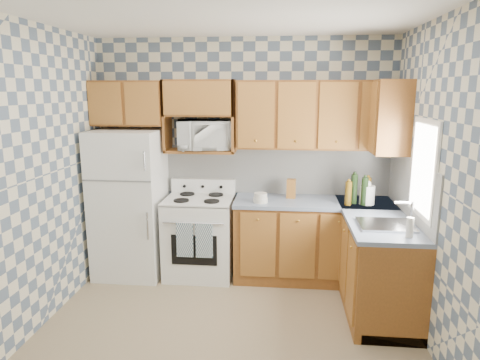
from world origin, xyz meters
name	(u,v)px	position (x,y,z in m)	size (l,w,h in m)	color
floor	(226,337)	(0.00, 0.00, 0.00)	(3.40, 3.40, 0.00)	#8E7858
back_wall	(243,157)	(0.00, 1.60, 1.35)	(3.40, 0.02, 2.70)	slate
right_wall	(443,192)	(1.70, 0.00, 1.35)	(0.02, 3.20, 2.70)	slate
backsplash_back	(277,170)	(0.40, 1.59, 1.20)	(2.60, 0.01, 0.56)	silver
backsplash_right	(410,188)	(1.69, 0.80, 1.20)	(0.01, 1.60, 0.56)	silver
refrigerator	(130,203)	(-1.27, 1.25, 0.84)	(0.75, 0.70, 1.68)	white
stove_body	(200,237)	(-0.47, 1.28, 0.45)	(0.76, 0.65, 0.90)	white
cooktop	(199,199)	(-0.47, 1.28, 0.91)	(0.76, 0.65, 0.03)	silver
backguard	(203,186)	(-0.47, 1.55, 1.00)	(0.76, 0.08, 0.17)	white
dish_towel_left	(185,240)	(-0.57, 0.93, 0.54)	(0.18, 0.03, 0.38)	navy
dish_towel_right	(204,241)	(-0.35, 0.93, 0.54)	(0.18, 0.03, 0.38)	navy
base_cabinets_back	(313,241)	(0.82, 1.30, 0.44)	(1.75, 0.60, 0.88)	brown
base_cabinets_right	(374,261)	(1.40, 0.80, 0.44)	(0.60, 1.60, 0.88)	brown
countertop_back	(314,202)	(0.82, 1.30, 0.90)	(1.77, 0.63, 0.04)	slate
countertop_right	(377,217)	(1.40, 0.80, 0.90)	(0.63, 1.60, 0.04)	slate
upper_cabinets_back	(317,115)	(0.82, 1.44, 1.85)	(1.75, 0.33, 0.74)	brown
upper_cabinets_fridge	(129,103)	(-1.29, 1.44, 1.97)	(0.82, 0.33, 0.50)	brown
upper_cabinets_right	(387,116)	(1.53, 1.25, 1.85)	(0.33, 0.70, 0.74)	brown
microwave_shelf	(201,151)	(-0.47, 1.44, 1.44)	(0.80, 0.33, 0.03)	brown
microwave	(204,135)	(-0.43, 1.46, 1.62)	(0.60, 0.41, 0.33)	white
sink	(386,225)	(1.40, 0.45, 0.93)	(0.48, 0.40, 0.03)	#B7B7BC
window	(424,169)	(1.69, 0.45, 1.45)	(0.02, 0.66, 0.86)	silver
bottle_0	(354,189)	(1.23, 1.22, 1.08)	(0.07, 0.07, 0.32)	black
bottle_1	(364,191)	(1.33, 1.16, 1.07)	(0.07, 0.07, 0.30)	black
bottle_2	(367,190)	(1.38, 1.26, 1.06)	(0.07, 0.07, 0.28)	#5D400D
bottle_3	(348,193)	(1.16, 1.14, 1.05)	(0.07, 0.07, 0.26)	#5D400D
knife_block	(291,189)	(0.57, 1.39, 1.03)	(0.10, 0.10, 0.21)	brown
electric_kettle	(367,195)	(1.37, 1.20, 1.02)	(0.16, 0.16, 0.20)	white
food_containers	(261,198)	(0.23, 1.15, 0.97)	(0.16, 0.16, 0.10)	beige
soap_bottle	(410,227)	(1.52, 0.16, 1.01)	(0.06, 0.06, 0.17)	beige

